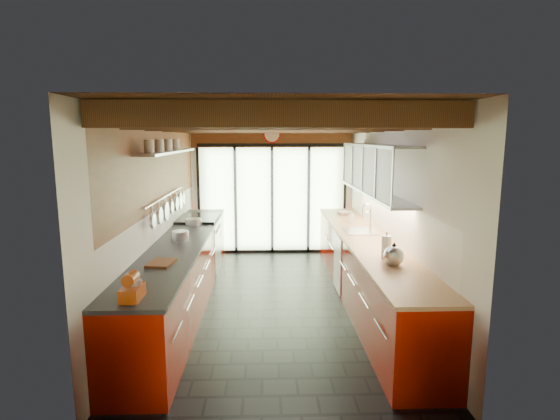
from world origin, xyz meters
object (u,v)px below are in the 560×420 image
object	(u,v)px
stand_mixer	(132,288)
bowl	(343,213)
paper_towel	(386,247)
soap_bottle	(351,217)
kettle	(394,254)

from	to	relation	value
stand_mixer	bowl	bearing A→B (deg)	58.08
paper_towel	soap_bottle	xyz separation A→B (m)	(-0.00, 2.08, -0.03)
soap_bottle	bowl	xyz separation A→B (m)	(0.00, 0.76, -0.06)
bowl	paper_towel	bearing A→B (deg)	-90.00
paper_towel	stand_mixer	bearing A→B (deg)	-153.98
stand_mixer	kettle	bearing A→B (deg)	20.35
stand_mixer	paper_towel	size ratio (longest dim) A/B	0.91
kettle	stand_mixer	bearing A→B (deg)	-159.65
paper_towel	soap_bottle	world-z (taller)	paper_towel
kettle	bowl	distance (m)	3.14
kettle	paper_towel	bearing A→B (deg)	90.00
stand_mixer	bowl	size ratio (longest dim) A/B	1.13
paper_towel	soap_bottle	distance (m)	2.08
kettle	paper_towel	xyz separation A→B (m)	(0.00, 0.30, 0.01)
stand_mixer	kettle	world-z (taller)	kettle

